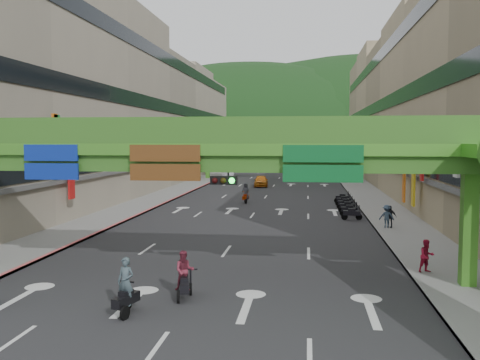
{
  "coord_description": "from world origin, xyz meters",
  "views": [
    {
      "loc": [
        4.38,
        -16.73,
        6.17
      ],
      "look_at": [
        0.0,
        18.0,
        3.5
      ],
      "focal_mm": 40.0,
      "sensor_mm": 36.0,
      "label": 1
    }
  ],
  "objects": [
    {
      "name": "curb_left",
      "position": [
        -9.1,
        50.0,
        0.09
      ],
      "size": [
        0.2,
        140.0,
        0.18
      ],
      "primitive_type": "cube",
      "color": "#CC5959",
      "rests_on": "ground"
    },
    {
      "name": "bunting_string",
      "position": [
        0.0,
        30.0,
        5.96
      ],
      "size": [
        26.0,
        0.36,
        0.47
      ],
      "color": "black",
      "rests_on": "ground"
    },
    {
      "name": "hill_right",
      "position": [
        25.0,
        180.0,
        0.0
      ],
      "size": [
        208.0,
        176.0,
        128.0
      ],
      "primitive_type": "ellipsoid",
      "color": "#1C4419",
      "rests_on": "ground"
    },
    {
      "name": "parked_scooter_row",
      "position": [
        7.8,
        30.0,
        0.52
      ],
      "size": [
        1.6,
        11.55,
        1.08
      ],
      "color": "black",
      "rests_on": "ground"
    },
    {
      "name": "car_silver",
      "position": [
        -7.0,
        60.52,
        0.77
      ],
      "size": [
        1.92,
        4.76,
        1.54
      ],
      "primitive_type": "imported",
      "rotation": [
        0.0,
        0.0,
        0.06
      ],
      "color": "#A9A8AF",
      "rests_on": "ground"
    },
    {
      "name": "scooter_rider_mid",
      "position": [
        -0.28,
        3.08,
        0.97
      ],
      "size": [
        0.86,
        1.58,
        1.9
      ],
      "color": "black",
      "rests_on": "ground"
    },
    {
      "name": "overpass_far",
      "position": [
        0.0,
        65.0,
        5.4
      ],
      "size": [
        28.0,
        2.2,
        7.1
      ],
      "color": "#4C9E2D",
      "rests_on": "ground"
    },
    {
      "name": "scooter_rider_far",
      "position": [
        -1.5,
        34.32,
        0.99
      ],
      "size": [
        0.86,
        1.6,
        1.96
      ],
      "color": "#912301",
      "rests_on": "ground"
    },
    {
      "name": "car_yellow",
      "position": [
        -1.58,
        52.44,
        0.74
      ],
      "size": [
        2.04,
        4.46,
        1.48
      ],
      "primitive_type": "imported",
      "rotation": [
        0.0,
        0.0,
        0.07
      ],
      "color": "orange",
      "rests_on": "ground"
    },
    {
      "name": "hill_left",
      "position": [
        -15.0,
        160.0,
        0.0
      ],
      "size": [
        168.0,
        140.0,
        112.0
      ],
      "primitive_type": "ellipsoid",
      "color": "#1C4419",
      "rests_on": "ground"
    },
    {
      "name": "curb_right",
      "position": [
        9.1,
        50.0,
        0.09
      ],
      "size": [
        0.2,
        140.0,
        0.18
      ],
      "primitive_type": "cube",
      "color": "gray",
      "rests_on": "ground"
    },
    {
      "name": "overpass_near",
      "position": [
        0.93,
        5.38,
        5.21
      ],
      "size": [
        28.0,
        12.27,
        7.1
      ],
      "color": "#4C9E2D",
      "rests_on": "ground"
    },
    {
      "name": "sidewalk_right",
      "position": [
        11.0,
        50.0,
        0.07
      ],
      "size": [
        4.0,
        140.0,
        0.15
      ],
      "primitive_type": "cube",
      "color": "gray",
      "rests_on": "ground"
    },
    {
      "name": "pedestrian_dark",
      "position": [
        10.02,
        20.46,
        0.76
      ],
      "size": [
        0.96,
        0.66,
        1.51
      ],
      "primitive_type": "imported",
      "rotation": [
        0.0,
        0.0,
        -0.36
      ],
      "color": "black",
      "rests_on": "ground"
    },
    {
      "name": "building_row_left",
      "position": [
        -18.93,
        50.0,
        9.46
      ],
      "size": [
        12.8,
        95.0,
        19.0
      ],
      "color": "#9E937F",
      "rests_on": "ground"
    },
    {
      "name": "road_slab",
      "position": [
        0.0,
        50.0,
        0.01
      ],
      "size": [
        18.0,
        140.0,
        0.02
      ],
      "primitive_type": "cube",
      "color": "#28282B",
      "rests_on": "ground"
    },
    {
      "name": "ground",
      "position": [
        0.0,
        0.0,
        0.0
      ],
      "size": [
        320.0,
        320.0,
        0.0
      ],
      "primitive_type": "plane",
      "color": "black",
      "rests_on": "ground"
    },
    {
      "name": "pedestrian_red",
      "position": [
        9.8,
        8.0,
        0.75
      ],
      "size": [
        0.89,
        0.8,
        1.5
      ],
      "primitive_type": "imported",
      "rotation": [
        0.0,
        0.0,
        0.38
      ],
      "color": "#A2122D",
      "rests_on": "ground"
    },
    {
      "name": "building_row_right",
      "position": [
        18.93,
        50.0,
        9.46
      ],
      "size": [
        12.8,
        95.0,
        19.0
      ],
      "color": "gray",
      "rests_on": "ground"
    },
    {
      "name": "sidewalk_left",
      "position": [
        -11.0,
        50.0,
        0.07
      ],
      "size": [
        4.0,
        140.0,
        0.15
      ],
      "primitive_type": "cube",
      "color": "gray",
      "rests_on": "ground"
    },
    {
      "name": "pedestrian_blue",
      "position": [
        9.8,
        20.39,
        0.78
      ],
      "size": [
        0.77,
        0.54,
        1.56
      ],
      "primitive_type": "imported",
      "rotation": [
        0.0,
        0.0,
        3.05
      ],
      "color": "#34465B",
      "rests_on": "ground"
    },
    {
      "name": "scooter_rider_near",
      "position": [
        -1.9,
        1.0,
        0.96
      ],
      "size": [
        0.76,
        1.57,
        2.05
      ],
      "color": "black",
      "rests_on": "ground"
    }
  ]
}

